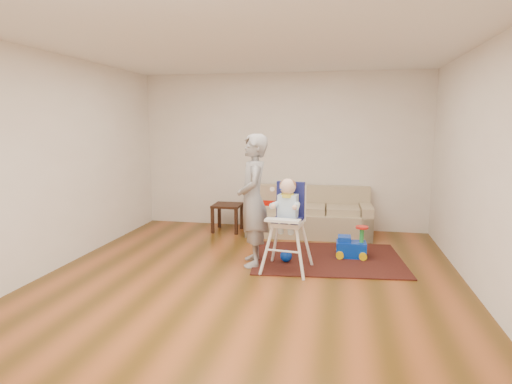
% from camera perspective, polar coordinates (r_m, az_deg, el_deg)
% --- Properties ---
extents(ground, '(5.50, 5.50, 0.00)m').
position_cam_1_polar(ground, '(5.16, -0.90, -11.74)').
color(ground, '#4E320E').
rests_on(ground, ground).
extents(room_envelope, '(5.04, 5.52, 2.72)m').
position_cam_1_polar(room_envelope, '(5.33, 0.27, 9.53)').
color(room_envelope, silver).
rests_on(room_envelope, ground).
extents(sofa, '(2.05, 0.90, 0.78)m').
position_cam_1_polar(sofa, '(7.17, 7.05, -2.58)').
color(sofa, tan).
rests_on(sofa, ground).
extents(side_table, '(0.47, 0.47, 0.47)m').
position_cam_1_polar(side_table, '(7.39, -3.83, -3.42)').
color(side_table, black).
rests_on(side_table, ground).
extents(area_rug, '(2.14, 1.69, 0.02)m').
position_cam_1_polar(area_rug, '(6.01, 9.53, -8.72)').
color(area_rug, black).
rests_on(area_rug, ground).
extents(ride_on_toy, '(0.41, 0.29, 0.44)m').
position_cam_1_polar(ride_on_toy, '(6.06, 12.60, -6.41)').
color(ride_on_toy, '#0734BF').
rests_on(ride_on_toy, area_rug).
extents(toy_ball, '(0.16, 0.16, 0.16)m').
position_cam_1_polar(toy_ball, '(5.76, 4.03, -8.50)').
color(toy_ball, '#0734BF').
rests_on(toy_ball, area_rug).
extents(high_chair, '(0.61, 0.61, 1.18)m').
position_cam_1_polar(high_chair, '(5.34, 4.19, -4.63)').
color(high_chair, white).
rests_on(high_chair, ground).
extents(adult, '(0.55, 0.70, 1.71)m').
position_cam_1_polar(adult, '(5.52, -0.41, -1.13)').
color(adult, '#949497').
rests_on(adult, ground).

